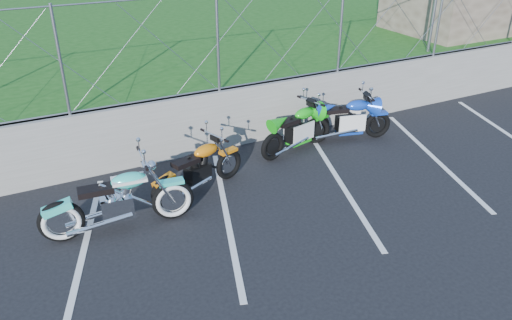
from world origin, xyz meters
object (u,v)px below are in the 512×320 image
cruiser_turquoise (120,203)px  sportbike_green (298,131)px  naked_orange (200,170)px  sportbike_blue (349,121)px

cruiser_turquoise → sportbike_green: 4.30m
naked_orange → sportbike_blue: (3.81, 0.62, 0.02)m
cruiser_turquoise → sportbike_green: (4.11, 1.25, -0.04)m
naked_orange → sportbike_green: sportbike_green is taller
sportbike_green → sportbike_blue: 1.28m
cruiser_turquoise → sportbike_green: size_ratio=1.24×
naked_orange → sportbike_blue: sportbike_blue is taller
naked_orange → sportbike_blue: size_ratio=0.99×
cruiser_turquoise → sportbike_blue: 5.52m
cruiser_turquoise → sportbike_blue: (5.39, 1.17, -0.03)m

